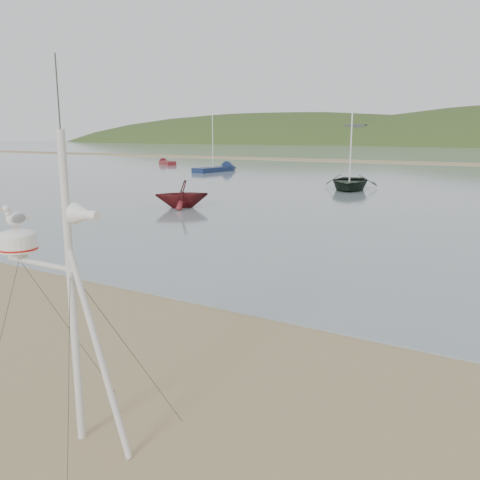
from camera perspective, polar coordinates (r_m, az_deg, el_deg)
The scene contains 6 objects.
ground at distance 9.38m, azimuth -18.63°, elevation -13.91°, with size 560.00×560.00×0.00m, color #8C7650.
mast_rig at distance 7.05m, azimuth -18.55°, elevation -12.14°, with size 2.17×2.31×4.89m.
boat_dark at distance 37.89m, azimuth 12.32°, elevation 9.62°, with size 3.86×1.12×5.41m, color black.
boat_red at distance 27.99m, azimuth -6.58°, elevation 6.55°, with size 2.47×1.51×2.87m, color #5D1518.
sailboat_blue_near at distance 56.64m, azimuth -1.91°, elevation 8.02°, with size 2.33×6.80×6.64m.
dinghy_red_far at distance 70.13m, azimuth -8.44°, elevation 8.60°, with size 4.66×3.36×1.15m.
Camera 1 is at (6.66, -5.29, 3.96)m, focal length 38.00 mm.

